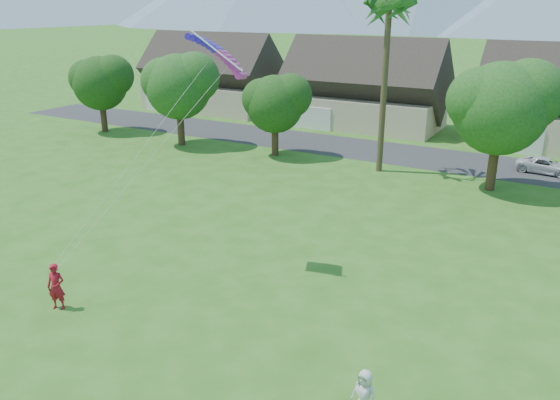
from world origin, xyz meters
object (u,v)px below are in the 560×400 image
Objects in this scene: watcher at (364,395)px; parafoil_kite at (220,52)px; kite_flyer at (56,287)px; parked_car at (546,166)px.

parafoil_kite is at bearing 158.88° from watcher.
parafoil_kite reaches higher than watcher.
kite_flyer is 0.64× the size of parafoil_kite.
kite_flyer reaches higher than parked_car.
kite_flyer is 1.20× the size of watcher.
parafoil_kite is (3.52, 6.97, 8.87)m from kite_flyer.
parafoil_kite is (-9.65, 6.70, 9.04)m from watcher.
watcher is 0.53× the size of parafoil_kite.
watcher is (13.17, 0.27, -0.16)m from kite_flyer.
parked_car is at bearing 39.12° from kite_flyer.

